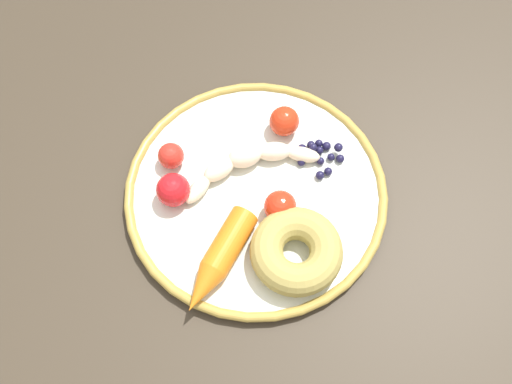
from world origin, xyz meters
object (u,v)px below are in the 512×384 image
(dining_table, at_px, (247,265))
(plate, at_px, (256,193))
(banana, at_px, (247,162))
(tomato_extra, at_px, (284,121))
(donut, at_px, (296,251))
(tomato_near, at_px, (173,190))
(tomato_mid, at_px, (280,207))
(blueberry_pile, at_px, (320,155))
(tomato_far, at_px, (171,156))
(carrot_orange, at_px, (218,261))

(dining_table, relative_size, plate, 2.94)
(dining_table, xyz_separation_m, banana, (0.10, -0.01, 0.12))
(tomato_extra, bearing_deg, donut, 175.85)
(plate, distance_m, tomato_extra, 0.10)
(tomato_near, bearing_deg, banana, -71.74)
(plate, xyz_separation_m, tomato_extra, (0.09, -0.05, 0.02))
(tomato_mid, bearing_deg, dining_table, 118.13)
(blueberry_pile, bearing_deg, donut, 157.84)
(banana, bearing_deg, plate, -170.51)
(tomato_far, bearing_deg, blueberry_pile, -95.40)
(dining_table, xyz_separation_m, plate, (0.06, -0.02, 0.10))
(plate, height_order, tomato_extra, tomato_extra)
(tomato_near, height_order, tomato_extra, tomato_near)
(dining_table, distance_m, banana, 0.15)
(plate, bearing_deg, dining_table, 160.33)
(plate, distance_m, tomato_mid, 0.05)
(tomato_mid, bearing_deg, tomato_near, 73.03)
(carrot_orange, bearing_deg, banana, -21.35)
(donut, bearing_deg, carrot_orange, 89.32)
(blueberry_pile, height_order, tomato_mid, tomato_mid)
(carrot_orange, xyz_separation_m, tomato_far, (0.15, 0.05, -0.00))
(banana, xyz_separation_m, tomato_far, (0.02, 0.10, 0.00))
(blueberry_pile, bearing_deg, dining_table, 131.27)
(tomato_near, bearing_deg, tomato_mid, -106.97)
(tomato_far, bearing_deg, carrot_orange, -163.11)
(plate, distance_m, tomato_near, 0.11)
(blueberry_pile, relative_size, tomato_near, 1.44)
(carrot_orange, height_order, tomato_mid, tomato_mid)
(carrot_orange, xyz_separation_m, tomato_extra, (0.18, -0.11, 0.00))
(tomato_extra, bearing_deg, tomato_near, 118.33)
(tomato_mid, distance_m, tomato_extra, 0.12)
(donut, height_order, tomato_far, donut)
(donut, distance_m, tomato_far, 0.20)
(dining_table, distance_m, tomato_extra, 0.21)
(banana, xyz_separation_m, blueberry_pile, (0.00, -0.10, -0.01))
(carrot_orange, distance_m, tomato_mid, 0.10)
(banana, height_order, tomato_mid, tomato_mid)
(plate, height_order, carrot_orange, carrot_orange)
(tomato_extra, bearing_deg, dining_table, 154.44)
(dining_table, relative_size, tomato_far, 29.19)
(dining_table, bearing_deg, blueberry_pile, -48.73)
(carrot_orange, relative_size, tomato_mid, 3.25)
(dining_table, distance_m, tomato_far, 0.19)
(blueberry_pile, xyz_separation_m, tomato_mid, (-0.07, 0.06, 0.01))
(banana, height_order, tomato_extra, tomato_extra)
(plate, bearing_deg, tomato_far, 60.78)
(plate, relative_size, blueberry_pile, 5.47)
(donut, relative_size, tomato_mid, 2.77)
(donut, xyz_separation_m, tomato_near, (0.10, 0.14, 0.00))
(carrot_orange, distance_m, blueberry_pile, 0.20)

